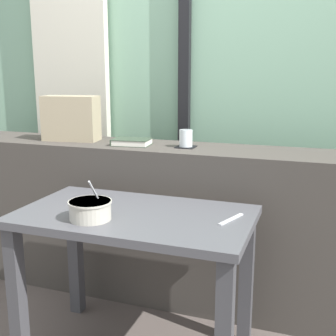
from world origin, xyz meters
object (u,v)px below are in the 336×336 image
at_px(throw_pillow, 71,118).
at_px(soup_bowl, 90,210).
at_px(breakfast_table, 135,240).
at_px(closed_book, 131,142).
at_px(coaster_square, 186,147).
at_px(fork_utensil, 231,219).
at_px(juice_glass, 186,139).

relative_size(throw_pillow, soup_bowl, 1.80).
distance_m(breakfast_table, closed_book, 0.69).
xyz_separation_m(breakfast_table, coaster_square, (0.05, 0.57, 0.32)).
bearing_deg(soup_bowl, throw_pillow, 125.93).
relative_size(breakfast_table, throw_pillow, 3.14).
xyz_separation_m(coaster_square, closed_book, (-0.31, -0.03, 0.01)).
distance_m(throw_pillow, fork_utensil, 1.23).
height_order(closed_book, soup_bowl, closed_book).
bearing_deg(fork_utensil, closed_book, 162.96).
bearing_deg(breakfast_table, soup_bowl, -134.15).
relative_size(throw_pillow, fork_utensil, 1.88).
relative_size(breakfast_table, coaster_square, 10.05).
distance_m(breakfast_table, soup_bowl, 0.25).
xyz_separation_m(breakfast_table, juice_glass, (0.05, 0.57, 0.36)).
relative_size(closed_book, throw_pillow, 0.68).
height_order(breakfast_table, coaster_square, coaster_square).
height_order(juice_glass, fork_utensil, juice_glass).
distance_m(juice_glass, throw_pillow, 0.71).
distance_m(coaster_square, fork_utensil, 0.66).
bearing_deg(breakfast_table, fork_utensil, 6.40).
bearing_deg(juice_glass, throw_pillow, 179.28).
bearing_deg(closed_book, soup_bowl, -79.97).
height_order(juice_glass, closed_book, juice_glass).
relative_size(closed_book, fork_utensil, 1.28).
height_order(juice_glass, throw_pillow, throw_pillow).
bearing_deg(coaster_square, closed_book, -175.09).
relative_size(coaster_square, fork_utensil, 0.59).
bearing_deg(closed_book, breakfast_table, -64.97).
bearing_deg(soup_bowl, fork_utensil, 18.70).
height_order(juice_glass, soup_bowl, juice_glass).
bearing_deg(soup_bowl, closed_book, 100.03).
relative_size(coaster_square, throw_pillow, 0.31).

